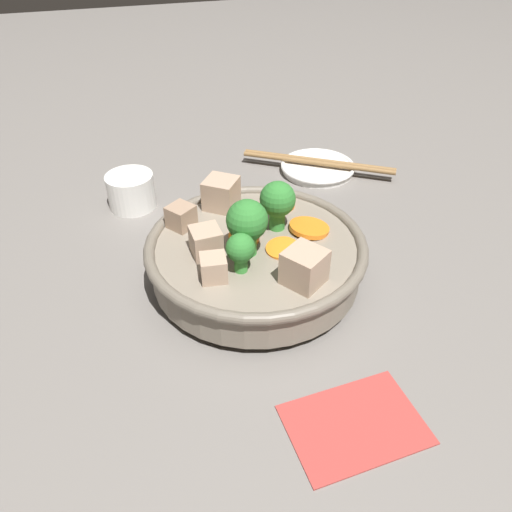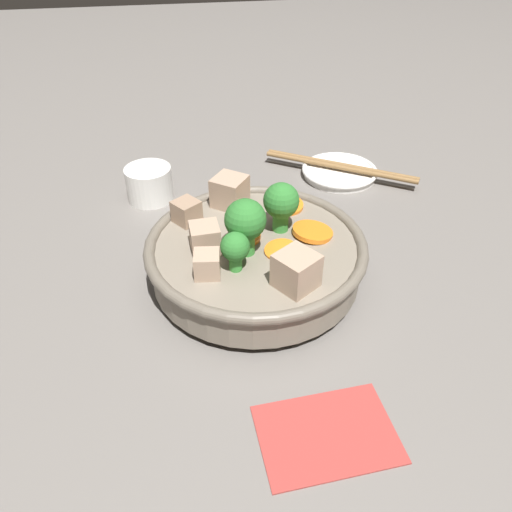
{
  "view_description": "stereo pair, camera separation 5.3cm",
  "coord_description": "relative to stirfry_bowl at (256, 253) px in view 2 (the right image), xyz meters",
  "views": [
    {
      "loc": [
        -0.12,
        -0.4,
        0.36
      ],
      "look_at": [
        0.0,
        0.0,
        0.03
      ],
      "focal_mm": 35.0,
      "sensor_mm": 36.0,
      "label": 1
    },
    {
      "loc": [
        -0.07,
        -0.42,
        0.36
      ],
      "look_at": [
        0.0,
        0.0,
        0.03
      ],
      "focal_mm": 35.0,
      "sensor_mm": 36.0,
      "label": 2
    }
  ],
  "objects": [
    {
      "name": "stirfry_bowl",
      "position": [
        0.0,
        0.0,
        0.0
      ],
      "size": [
        0.23,
        0.23,
        0.11
      ],
      "color": "slate",
      "rests_on": "ground_plane"
    },
    {
      "name": "napkin",
      "position": [
        0.02,
        -0.2,
        -0.04
      ],
      "size": [
        0.11,
        0.08,
        0.0
      ],
      "color": "#A33833",
      "rests_on": "ground_plane"
    },
    {
      "name": "chopsticks_pair",
      "position": [
        0.16,
        0.21,
        -0.02
      ],
      "size": [
        0.2,
        0.14,
        0.01
      ],
      "color": "olive",
      "rests_on": "side_saucer"
    },
    {
      "name": "tea_cup",
      "position": [
        -0.11,
        0.2,
        -0.01
      ],
      "size": [
        0.06,
        0.06,
        0.05
      ],
      "color": "white",
      "rests_on": "ground_plane"
    },
    {
      "name": "ground_plane",
      "position": [
        0.0,
        -0.0,
        -0.04
      ],
      "size": [
        3.0,
        3.0,
        0.0
      ],
      "primitive_type": "plane",
      "color": "slate"
    },
    {
      "name": "side_saucer",
      "position": [
        0.16,
        0.21,
        -0.03
      ],
      "size": [
        0.11,
        0.11,
        0.01
      ],
      "color": "white",
      "rests_on": "ground_plane"
    }
  ]
}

